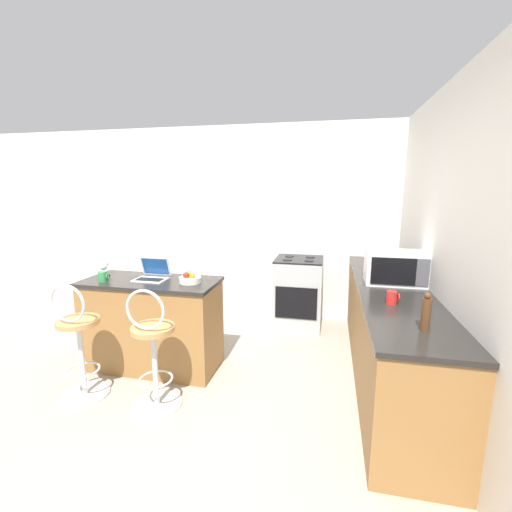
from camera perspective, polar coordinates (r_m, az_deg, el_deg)
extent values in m
plane|color=gray|center=(3.17, -14.28, -23.06)|extent=(20.00, 20.00, 0.00)
cube|color=silver|center=(4.80, -2.83, 5.53)|extent=(12.00, 0.06, 2.60)
cube|color=silver|center=(2.54, 32.71, -1.24)|extent=(0.06, 12.00, 2.60)
cube|color=olive|center=(3.62, -16.78, -10.98)|extent=(1.29, 0.56, 0.86)
cube|color=black|center=(3.48, -17.19, -4.11)|extent=(1.32, 0.59, 0.03)
cube|color=olive|center=(3.52, 21.17, -11.97)|extent=(0.58, 2.75, 0.86)
cube|color=black|center=(3.37, 21.70, -4.91)|extent=(0.61, 2.78, 0.03)
cylinder|color=silver|center=(3.54, -26.53, -19.87)|extent=(0.40, 0.40, 0.02)
cylinder|color=silver|center=(3.39, -27.03, -15.04)|extent=(0.04, 0.04, 0.66)
torus|color=silver|center=(3.44, -26.87, -16.57)|extent=(0.28, 0.28, 0.02)
cylinder|color=#B7844C|center=(3.27, -27.55, -9.68)|extent=(0.34, 0.34, 0.04)
torus|color=silver|center=(3.14, -28.95, -6.93)|extent=(0.32, 0.02, 0.32)
cylinder|color=silver|center=(3.20, -16.11, -22.64)|extent=(0.40, 0.40, 0.02)
cylinder|color=silver|center=(3.03, -16.46, -17.43)|extent=(0.04, 0.04, 0.66)
torus|color=silver|center=(3.08, -16.35, -19.09)|extent=(0.28, 0.28, 0.02)
cylinder|color=#B7844C|center=(2.89, -16.83, -11.51)|extent=(0.34, 0.34, 0.04)
torus|color=silver|center=(2.75, -18.00, -8.52)|extent=(0.32, 0.02, 0.32)
cube|color=silver|center=(3.47, -17.19, -3.79)|extent=(0.31, 0.21, 0.01)
cube|color=black|center=(3.45, -17.33, -3.75)|extent=(0.26, 0.12, 0.00)
cube|color=silver|center=(3.54, -16.39, -1.66)|extent=(0.31, 0.07, 0.19)
cube|color=#19478C|center=(3.54, -16.44, -1.65)|extent=(0.27, 0.05, 0.16)
cube|color=white|center=(3.42, 22.26, -1.79)|extent=(0.54, 0.32, 0.30)
cube|color=black|center=(3.26, 21.91, -2.40)|extent=(0.38, 0.01, 0.24)
cube|color=#4C4C51|center=(3.31, 26.05, -2.53)|extent=(0.11, 0.01, 0.24)
cube|color=#9EA3A8|center=(4.11, 19.96, -0.59)|extent=(0.18, 0.29, 0.17)
cube|color=black|center=(4.09, 19.52, 0.60)|extent=(0.04, 0.21, 0.00)
cube|color=black|center=(4.10, 20.55, 0.56)|extent=(0.04, 0.21, 0.00)
cube|color=black|center=(4.09, 18.57, -0.07)|extent=(0.02, 0.02, 0.02)
cube|color=#9EA3A8|center=(4.48, 7.06, -6.18)|extent=(0.60, 0.58, 0.88)
cube|color=black|center=(4.21, 6.67, -7.81)|extent=(0.51, 0.01, 0.39)
cube|color=black|center=(4.37, 7.20, -0.56)|extent=(0.60, 0.58, 0.02)
cylinder|color=black|center=(4.27, 5.27, -0.61)|extent=(0.11, 0.11, 0.01)
cylinder|color=black|center=(4.25, 8.86, -0.76)|extent=(0.11, 0.11, 0.01)
cylinder|color=black|center=(4.50, 5.64, -0.02)|extent=(0.11, 0.11, 0.01)
cylinder|color=black|center=(4.47, 9.05, -0.16)|extent=(0.11, 0.11, 0.01)
cylinder|color=red|center=(2.83, 21.66, -6.46)|extent=(0.08, 0.08, 0.10)
torus|color=red|center=(2.84, 22.66, -6.38)|extent=(0.01, 0.06, 0.06)
cylinder|color=#4C2D19|center=(2.39, 26.46, -8.72)|extent=(0.06, 0.06, 0.21)
sphere|color=#4C2D19|center=(2.35, 26.71, -5.93)|extent=(0.04, 0.04, 0.04)
cylinder|color=silver|center=(3.29, -10.90, -3.91)|extent=(0.20, 0.20, 0.05)
sphere|color=red|center=(3.27, -11.55, -3.18)|extent=(0.06, 0.06, 0.06)
sphere|color=orange|center=(3.24, -10.57, -3.27)|extent=(0.06, 0.06, 0.06)
sphere|color=#66B233|center=(3.30, -11.23, -2.97)|extent=(0.07, 0.07, 0.07)
cylinder|color=silver|center=(3.77, -23.99, -3.12)|extent=(0.07, 0.07, 0.00)
cylinder|color=silver|center=(3.76, -24.03, -2.58)|extent=(0.01, 0.01, 0.07)
sphere|color=silver|center=(3.75, -24.11, -1.59)|extent=(0.08, 0.08, 0.08)
cylinder|color=#338447|center=(3.57, -24.15, -3.12)|extent=(0.09, 0.09, 0.10)
torus|color=#338447|center=(3.54, -23.42, -3.11)|extent=(0.01, 0.06, 0.06)
cylinder|color=silver|center=(3.87, -23.58, -2.76)|extent=(0.06, 0.06, 0.00)
cylinder|color=silver|center=(3.86, -23.63, -2.11)|extent=(0.01, 0.01, 0.09)
sphere|color=silver|center=(3.84, -23.71, -1.08)|extent=(0.06, 0.06, 0.06)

